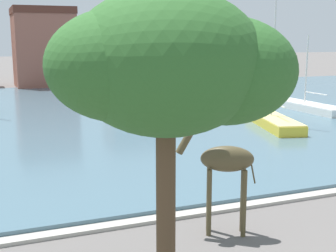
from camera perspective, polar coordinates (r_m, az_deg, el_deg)
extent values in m
cube|color=#476675|center=(35.31, -9.28, 1.49)|extent=(82.73, 41.36, 0.25)
cube|color=#ADA89E|center=(16.12, 7.33, -10.05)|extent=(82.73, 0.50, 0.12)
cylinder|color=#4C4228|center=(13.76, 5.12, -9.50)|extent=(0.15, 0.15, 2.03)
cylinder|color=#4C4228|center=(14.12, 5.08, -8.96)|extent=(0.15, 0.15, 2.03)
cylinder|color=#4C4228|center=(13.82, 9.40, -9.50)|extent=(0.15, 0.15, 2.03)
cylinder|color=#4C4228|center=(14.18, 9.25, -8.97)|extent=(0.15, 0.15, 2.03)
ellipsoid|color=#4C4228|center=(13.57, 7.35, -4.06)|extent=(1.67, 1.20, 0.77)
cylinder|color=#4C4228|center=(13.32, 3.24, 0.01)|extent=(1.05, 0.65, 1.73)
ellipsoid|color=#4C4228|center=(13.21, 1.40, 3.50)|extent=(0.54, 0.44, 0.26)
cone|color=#4C4228|center=(13.12, 1.39, 4.34)|extent=(0.06, 0.06, 0.15)
cone|color=#4C4228|center=(13.25, 1.41, 4.40)|extent=(0.06, 0.06, 0.15)
cylinder|color=#4C4228|center=(13.72, 10.43, -5.38)|extent=(0.22, 0.13, 0.82)
cube|color=white|center=(37.19, 17.05, 2.04)|extent=(1.99, 6.93, 0.77)
ellipsoid|color=white|center=(39.70, 14.01, 2.72)|extent=(1.67, 2.45, 0.73)
cube|color=silver|center=(37.13, 17.08, 2.67)|extent=(1.95, 6.79, 0.06)
cylinder|color=silver|center=(37.27, 16.79, 6.73)|extent=(0.12, 0.12, 5.25)
cylinder|color=silver|center=(36.51, 17.86, 3.87)|extent=(0.15, 2.41, 0.08)
cube|color=gold|center=(29.86, 12.93, 0.24)|extent=(3.32, 6.80, 0.84)
ellipsoid|color=gold|center=(32.77, 11.09, 1.24)|extent=(2.07, 2.62, 0.80)
cube|color=#DFCD77|center=(29.79, 12.97, 1.09)|extent=(3.25, 6.66, 0.06)
cylinder|color=silver|center=(29.85, 13.00, 9.40)|extent=(0.12, 0.12, 8.64)
cylinder|color=silver|center=(29.04, 13.48, 2.56)|extent=(0.66, 2.25, 0.08)
cube|color=navy|center=(42.86, 5.20, 3.54)|extent=(3.77, 7.10, 0.71)
ellipsoid|color=navy|center=(45.30, 2.50, 3.97)|extent=(2.45, 2.78, 0.68)
cube|color=slate|center=(42.81, 5.21, 4.05)|extent=(3.69, 6.96, 0.06)
cylinder|color=silver|center=(42.93, 4.83, 8.42)|extent=(0.12, 0.12, 6.55)
cylinder|color=silver|center=(42.21, 5.84, 5.13)|extent=(0.68, 2.32, 0.08)
cylinder|color=brown|center=(8.92, -0.27, -13.64)|extent=(0.36, 0.36, 4.18)
ellipsoid|color=#2D6028|center=(8.13, -0.29, 7.86)|extent=(3.47, 3.47, 2.61)
ellipsoid|color=#2D6028|center=(8.40, 6.96, 6.83)|extent=(2.61, 2.61, 1.96)
ellipsoid|color=#2D6028|center=(7.93, -5.88, 7.49)|extent=(2.58, 2.58, 1.93)
cube|color=#8E5142|center=(57.28, -15.15, 8.94)|extent=(6.74, 7.85, 8.47)
cube|color=#51281E|center=(57.34, -15.39, 13.57)|extent=(6.87, 8.00, 0.80)
cube|color=gray|center=(62.16, -3.90, 9.40)|extent=(8.16, 6.27, 8.45)
cube|color=#51281E|center=(62.21, -3.95, 13.66)|extent=(8.33, 6.40, 0.80)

